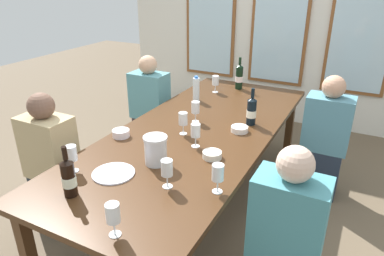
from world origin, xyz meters
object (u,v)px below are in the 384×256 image
at_px(wine_bottle_2, 239,77).
at_px(wine_glass_2, 183,119).
at_px(wine_bottle_1, 69,177).
at_px(wine_glass_4, 167,169).
at_px(seated_person_2, 150,110).
at_px(wine_glass_0, 196,108).
at_px(wine_glass_6, 218,173).
at_px(tasting_bowl_1, 212,155).
at_px(dining_table, 197,136).
at_px(wine_bottle_0, 251,111).
at_px(tasting_bowl_0, 121,133).
at_px(metal_pitcher, 156,150).
at_px(seated_person_1, 285,242).
at_px(wine_glass_1, 113,214).
at_px(white_plate_0, 114,173).
at_px(water_bottle, 196,89).
at_px(wine_glass_5, 215,81).
at_px(wine_glass_7, 196,131).
at_px(seated_person_0, 52,167).
at_px(tasting_bowl_2, 240,129).
at_px(wine_glass_3, 72,154).

bearing_deg(wine_bottle_2, wine_glass_2, -88.90).
xyz_separation_m(wine_bottle_1, wine_glass_2, (0.17, 0.99, 0.01)).
relative_size(wine_glass_4, seated_person_2, 0.16).
height_order(wine_glass_0, wine_glass_6, same).
bearing_deg(tasting_bowl_1, wine_bottle_1, -124.68).
xyz_separation_m(dining_table, wine_glass_0, (-0.09, 0.14, 0.17)).
bearing_deg(wine_bottle_0, tasting_bowl_0, -139.59).
relative_size(metal_pitcher, seated_person_1, 0.17).
xyz_separation_m(wine_glass_1, wine_glass_6, (0.29, 0.55, 0.00)).
relative_size(dining_table, metal_pitcher, 14.54).
distance_m(metal_pitcher, wine_glass_4, 0.29).
xyz_separation_m(white_plate_0, metal_pitcher, (0.16, 0.23, 0.09)).
bearing_deg(water_bottle, wine_bottle_0, -25.64).
height_order(tasting_bowl_0, wine_glass_5, wine_glass_5).
distance_m(wine_glass_0, seated_person_2, 1.00).
height_order(wine_glass_7, seated_person_0, seated_person_0).
distance_m(dining_table, seated_person_1, 1.13).
height_order(wine_bottle_2, tasting_bowl_2, wine_bottle_2).
height_order(wine_glass_5, wine_glass_6, same).
distance_m(water_bottle, seated_person_1, 1.80).
bearing_deg(wine_glass_6, wine_glass_2, 132.47).
bearing_deg(white_plate_0, wine_glass_1, -50.42).
relative_size(wine_glass_0, seated_person_0, 0.16).
relative_size(wine_glass_5, wine_glass_7, 1.00).
bearing_deg(white_plate_0, wine_glass_4, 5.05).
bearing_deg(seated_person_1, wine_glass_5, 125.11).
height_order(wine_bottle_0, wine_glass_0, wine_bottle_0).
xyz_separation_m(tasting_bowl_1, wine_glass_0, (-0.38, 0.50, 0.09)).
relative_size(wine_glass_4, wine_glass_6, 1.00).
bearing_deg(wine_bottle_1, wine_glass_0, 83.54).
xyz_separation_m(tasting_bowl_1, wine_glass_6, (0.19, -0.35, 0.10)).
bearing_deg(white_plate_0, seated_person_1, 7.34).
bearing_deg(wine_glass_2, wine_glass_7, -39.20).
distance_m(wine_bottle_0, seated_person_0, 1.60).
distance_m(wine_bottle_2, wine_glass_5, 0.28).
relative_size(tasting_bowl_2, wine_glass_6, 0.76).
xyz_separation_m(tasting_bowl_0, wine_glass_0, (0.37, 0.51, 0.09)).
height_order(white_plate_0, wine_glass_3, wine_glass_3).
relative_size(wine_glass_2, wine_glass_6, 1.00).
bearing_deg(wine_glass_2, tasting_bowl_2, 32.72).
distance_m(tasting_bowl_0, seated_person_1, 1.39).
bearing_deg(tasting_bowl_2, tasting_bowl_1, -91.82).
bearing_deg(seated_person_0, wine_glass_5, 68.72).
height_order(tasting_bowl_2, wine_glass_5, wine_glass_5).
relative_size(metal_pitcher, tasting_bowl_1, 1.47).
xyz_separation_m(metal_pitcher, seated_person_0, (-0.88, -0.09, -0.31)).
bearing_deg(wine_glass_3, wine_glass_5, 85.41).
height_order(tasting_bowl_2, wine_glass_0, wine_glass_0).
bearing_deg(seated_person_1, wine_glass_4, -171.43).
xyz_separation_m(tasting_bowl_2, wine_glass_0, (-0.39, 0.02, 0.10)).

